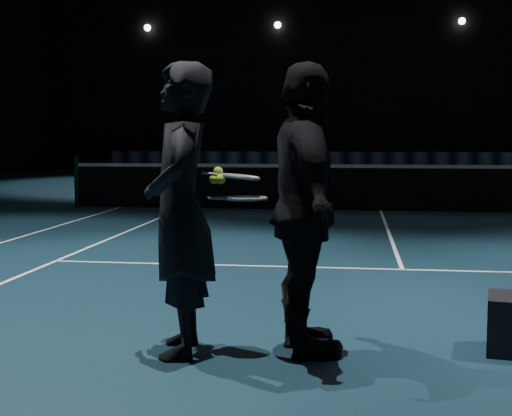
{
  "coord_description": "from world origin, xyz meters",
  "views": [
    {
      "loc": [
        -0.57,
        -14.48,
        1.49
      ],
      "look_at": [
        -1.21,
        -9.73,
        1.01
      ],
      "focal_mm": 50.0,
      "sensor_mm": 36.0,
      "label": 1
    }
  ],
  "objects_px": {
    "player_b": "(305,210)",
    "racket_upper": "(239,177)",
    "racket_lower": "(246,198)",
    "tennis_balls": "(218,177)",
    "player_a": "(180,210)"
  },
  "relations": [
    {
      "from": "player_b",
      "to": "racket_upper",
      "type": "height_order",
      "value": "player_b"
    },
    {
      "from": "racket_lower",
      "to": "tennis_balls",
      "type": "relative_size",
      "value": 5.67
    },
    {
      "from": "player_a",
      "to": "tennis_balls",
      "type": "xyz_separation_m",
      "value": [
        0.25,
        0.04,
        0.22
      ]
    },
    {
      "from": "player_a",
      "to": "player_b",
      "type": "height_order",
      "value": "same"
    },
    {
      "from": "player_b",
      "to": "racket_upper",
      "type": "relative_size",
      "value": 2.94
    },
    {
      "from": "player_b",
      "to": "racket_upper",
      "type": "distance_m",
      "value": 0.5
    },
    {
      "from": "racket_upper",
      "to": "player_a",
      "type": "bearing_deg",
      "value": -178.29
    },
    {
      "from": "player_b",
      "to": "player_a",
      "type": "bearing_deg",
      "value": 82.04
    },
    {
      "from": "player_b",
      "to": "racket_lower",
      "type": "relative_size",
      "value": 2.94
    },
    {
      "from": "racket_lower",
      "to": "racket_upper",
      "type": "height_order",
      "value": "racket_upper"
    },
    {
      "from": "player_b",
      "to": "racket_upper",
      "type": "xyz_separation_m",
      "value": [
        -0.45,
        -0.02,
        0.22
      ]
    },
    {
      "from": "racket_upper",
      "to": "tennis_balls",
      "type": "bearing_deg",
      "value": -170.43
    },
    {
      "from": "tennis_balls",
      "to": "player_b",
      "type": "bearing_deg",
      "value": 6.77
    },
    {
      "from": "tennis_balls",
      "to": "racket_lower",
      "type": "bearing_deg",
      "value": 5.79
    },
    {
      "from": "racket_lower",
      "to": "racket_upper",
      "type": "relative_size",
      "value": 1.0
    }
  ]
}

